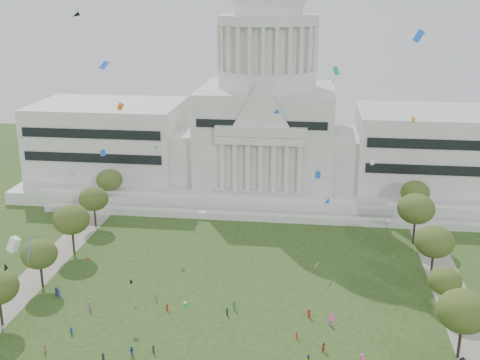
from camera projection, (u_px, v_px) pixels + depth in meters
capitol at (266, 124)px, 200.65m from camera, size 160.00×64.50×91.30m
path_left at (19, 294)px, 134.21m from camera, size 8.00×160.00×0.04m
path_right at (464, 323)px, 122.43m from camera, size 8.00×160.00×0.04m
row_tree_r_2 at (463, 311)px, 108.11m from camera, size 9.55×9.55×13.58m
row_tree_l_3 at (39, 254)px, 134.97m from camera, size 8.12×8.12×11.55m
row_tree_r_3 at (445, 281)px, 124.98m from camera, size 7.01×7.01×9.98m
row_tree_l_4 at (71, 219)px, 152.11m from camera, size 9.29×9.29×13.21m
row_tree_r_4 at (434, 242)px, 138.98m from camera, size 9.19×9.19×13.06m
row_tree_l_5 at (94, 199)px, 170.12m from camera, size 8.33×8.33×11.85m
row_tree_r_5 at (416, 209)px, 158.00m from camera, size 9.82×9.82×13.96m
row_tree_l_6 at (109, 180)px, 187.51m from camera, size 8.19×8.19×11.64m
row_tree_r_6 at (415, 193)px, 175.09m from camera, size 8.42×8.42×11.97m
person_2 at (324, 347)px, 112.54m from camera, size 0.99×1.08×1.90m
person_8 at (132, 351)px, 111.34m from camera, size 1.02×0.73×1.90m
person_10 at (308, 359)px, 109.25m from camera, size 0.89×1.11×1.66m
distant_crowd at (150, 334)px, 117.19m from camera, size 62.55×37.60×1.93m
kite_swarm at (201, 230)px, 95.82m from camera, size 88.89×107.71×58.17m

